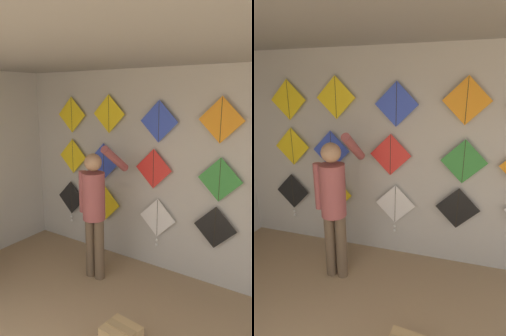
{
  "view_description": "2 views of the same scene",
  "coord_description": "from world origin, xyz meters",
  "views": [
    {
      "loc": [
        2.08,
        -0.31,
        2.44
      ],
      "look_at": [
        -0.32,
        3.25,
        1.49
      ],
      "focal_mm": 35.0,
      "sensor_mm": 36.0,
      "label": 1
    },
    {
      "loc": [
        0.79,
        0.28,
        2.28
      ],
      "look_at": [
        -0.1,
        3.25,
        1.35
      ],
      "focal_mm": 28.0,
      "sensor_mm": 36.0,
      "label": 2
    }
  ],
  "objects": [
    {
      "name": "back_panel",
      "position": [
        0.0,
        3.58,
        1.4
      ],
      "size": [
        5.48,
        0.06,
        2.8
      ],
      "primitive_type": "cube",
      "color": "#BCB7AD",
      "rests_on": "ground"
    },
    {
      "name": "shopkeeper",
      "position": [
        -0.55,
        2.85,
        1.03
      ],
      "size": [
        0.47,
        0.64,
        1.84
      ],
      "rotation": [
        0.0,
        0.0,
        0.03
      ],
      "color": "brown",
      "rests_on": "ground"
    },
    {
      "name": "kite_0",
      "position": [
        -1.58,
        3.49,
        0.75
      ],
      "size": [
        0.55,
        0.04,
        0.69
      ],
      "color": "black"
    },
    {
      "name": "kite_1",
      "position": [
        -0.88,
        3.49,
        0.82
      ],
      "size": [
        0.55,
        0.01,
        0.55
      ],
      "color": "yellow"
    },
    {
      "name": "kite_2",
      "position": [
        0.04,
        3.49,
        0.75
      ],
      "size": [
        0.55,
        0.04,
        0.69
      ],
      "color": "white"
    },
    {
      "name": "kite_3",
      "position": [
        0.86,
        3.49,
        0.82
      ],
      "size": [
        0.55,
        0.01,
        0.55
      ],
      "color": "black"
    },
    {
      "name": "kite_5",
      "position": [
        -1.51,
        3.49,
        1.49
      ],
      "size": [
        0.55,
        0.01,
        0.55
      ],
      "color": "yellow"
    },
    {
      "name": "kite_6",
      "position": [
        -0.89,
        3.49,
        1.47
      ],
      "size": [
        0.55,
        0.01,
        0.55
      ],
      "color": "blue"
    },
    {
      "name": "kite_7",
      "position": [
        -0.03,
        3.49,
        1.47
      ],
      "size": [
        0.55,
        0.01,
        0.55
      ],
      "color": "red"
    },
    {
      "name": "kite_8",
      "position": [
        0.88,
        3.49,
        1.44
      ],
      "size": [
        0.55,
        0.01,
        0.55
      ],
      "color": "#338C38"
    },
    {
      "name": "kite_10",
      "position": [
        -1.51,
        3.49,
        2.14
      ],
      "size": [
        0.55,
        0.01,
        0.55
      ],
      "color": "yellow"
    },
    {
      "name": "kite_11",
      "position": [
        -0.78,
        3.49,
        2.18
      ],
      "size": [
        0.55,
        0.01,
        0.55
      ],
      "color": "yellow"
    },
    {
      "name": "kite_12",
      "position": [
        0.03,
        3.49,
        2.11
      ],
      "size": [
        0.55,
        0.01,
        0.55
      ],
      "color": "blue"
    },
    {
      "name": "kite_13",
      "position": [
        0.86,
        3.49,
        2.16
      ],
      "size": [
        0.55,
        0.01,
        0.55
      ],
      "color": "orange"
    }
  ]
}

